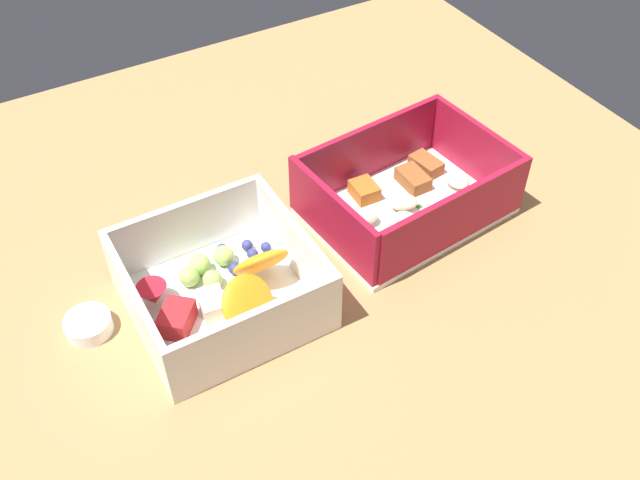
# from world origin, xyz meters

# --- Properties ---
(table_surface) EXTENTS (0.80, 0.80, 0.02)m
(table_surface) POSITION_xyz_m (0.00, 0.00, 0.01)
(table_surface) COLOR #9E7547
(table_surface) RESTS_ON ground
(pasta_container) EXTENTS (0.19, 0.15, 0.07)m
(pasta_container) POSITION_xyz_m (0.09, 0.01, 0.04)
(pasta_container) COLOR white
(pasta_container) RESTS_ON table_surface
(fruit_bowl) EXTENTS (0.15, 0.15, 0.06)m
(fruit_bowl) POSITION_xyz_m (-0.11, -0.01, 0.04)
(fruit_bowl) COLOR white
(fruit_bowl) RESTS_ON table_surface
(paper_cup_liner) EXTENTS (0.04, 0.04, 0.01)m
(paper_cup_liner) POSITION_xyz_m (-0.22, 0.02, 0.03)
(paper_cup_liner) COLOR white
(paper_cup_liner) RESTS_ON table_surface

